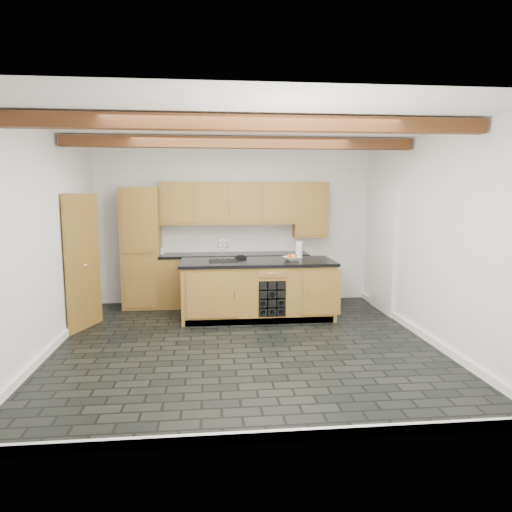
{
  "coord_description": "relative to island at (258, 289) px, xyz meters",
  "views": [
    {
      "loc": [
        -0.45,
        -5.9,
        2.0
      ],
      "look_at": [
        0.23,
        0.8,
        1.07
      ],
      "focal_mm": 32.0,
      "sensor_mm": 36.0,
      "label": 1
    }
  ],
  "objects": [
    {
      "name": "room_shell",
      "position": [
        -0.39,
        -0.75,
        1.06
      ],
      "size": [
        5.01,
        5.0,
        5.0
      ],
      "color": "white",
      "rests_on": "ground"
    },
    {
      "name": "paper_towel",
      "position": [
        0.71,
        0.2,
        0.61
      ],
      "size": [
        0.11,
        0.11,
        0.28
      ],
      "primitive_type": "cylinder",
      "color": "white",
      "rests_on": "island"
    },
    {
      "name": "fruit_bowl",
      "position": [
        0.54,
        -0.06,
        0.5
      ],
      "size": [
        0.35,
        0.35,
        0.07
      ],
      "primitive_type": "imported",
      "rotation": [
        0.0,
        0.0,
        0.27
      ],
      "color": "silver",
      "rests_on": "island"
    },
    {
      "name": "mug",
      "position": [
        -1.61,
        0.93,
        0.51
      ],
      "size": [
        0.11,
        0.11,
        0.1
      ],
      "primitive_type": "imported",
      "rotation": [
        0.0,
        0.0,
        0.08
      ],
      "color": "white",
      "rests_on": "back_cabinetry"
    },
    {
      "name": "ground",
      "position": [
        -0.31,
        -1.28,
        -0.46
      ],
      "size": [
        5.0,
        5.0,
        0.0
      ],
      "primitive_type": "plane",
      "color": "black",
      "rests_on": "ground"
    },
    {
      "name": "fruit_cluster",
      "position": [
        0.54,
        -0.06,
        0.54
      ],
      "size": [
        0.16,
        0.17,
        0.07
      ],
      "color": "#AB3516",
      "rests_on": "fruit_bowl"
    },
    {
      "name": "back_cabinetry",
      "position": [
        -0.68,
        0.95,
        0.52
      ],
      "size": [
        3.65,
        0.62,
        2.2
      ],
      "color": "olive",
      "rests_on": "ground"
    },
    {
      "name": "island",
      "position": [
        0.0,
        0.0,
        0.0
      ],
      "size": [
        2.48,
        0.96,
        0.93
      ],
      "color": "olive",
      "rests_on": "ground"
    },
    {
      "name": "kitchen_scale",
      "position": [
        -0.26,
        0.28,
        0.49
      ],
      "size": [
        0.2,
        0.15,
        0.05
      ],
      "rotation": [
        0.0,
        0.0,
        -0.33
      ],
      "color": "black",
      "rests_on": "island"
    },
    {
      "name": "faucet",
      "position": [
        -0.56,
        0.05,
        0.5
      ],
      "size": [
        0.45,
        0.4,
        0.34
      ],
      "color": "black",
      "rests_on": "island"
    }
  ]
}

